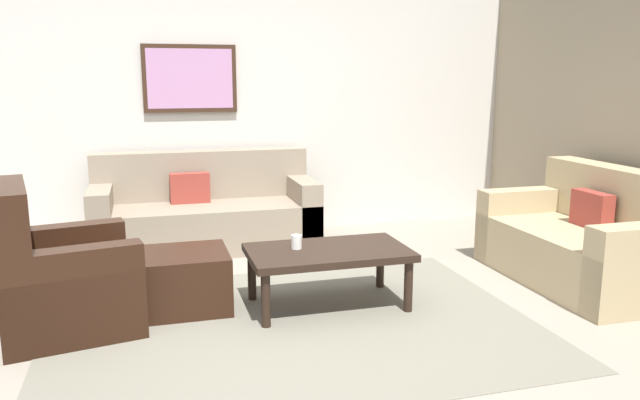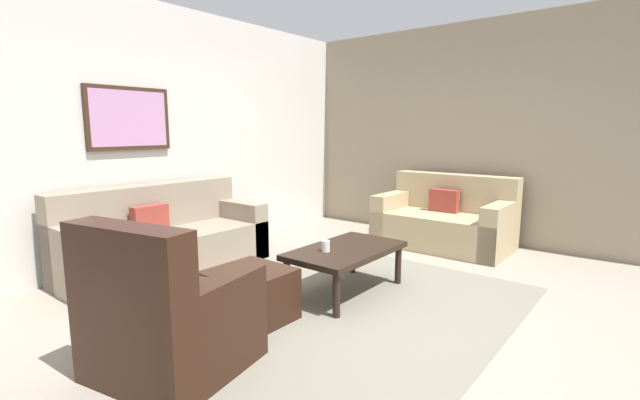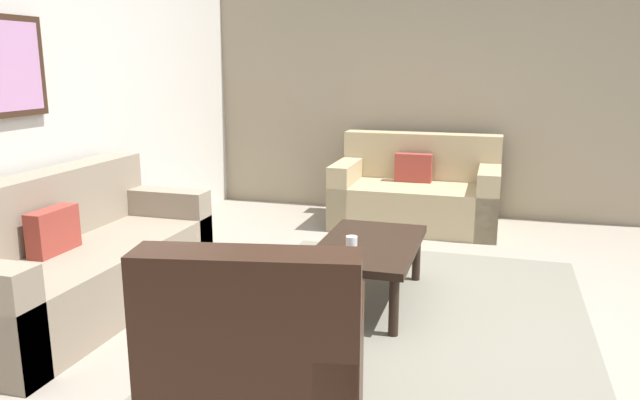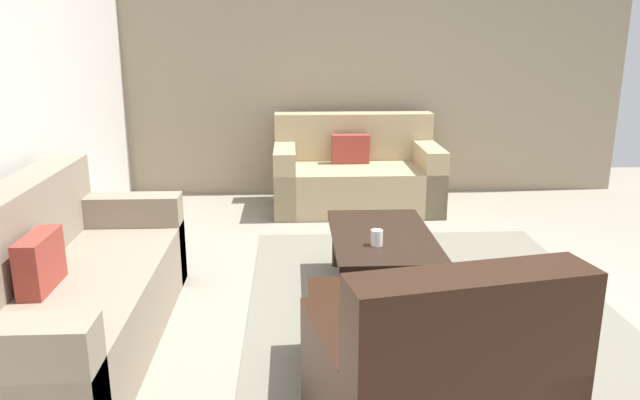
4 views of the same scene
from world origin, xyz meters
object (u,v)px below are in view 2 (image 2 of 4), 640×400
at_px(couch_loveseat, 446,222).
at_px(coffee_table, 346,253).
at_px(ottoman, 250,296).
at_px(couch_main, 162,242).
at_px(armchair_leather, 165,325).
at_px(cup, 326,246).
at_px(framed_artwork, 129,118).

relative_size(couch_loveseat, coffee_table, 1.43).
bearing_deg(coffee_table, ottoman, 166.75).
relative_size(couch_main, couch_loveseat, 1.29).
height_order(ottoman, coffee_table, coffee_table).
xyz_separation_m(armchair_leather, coffee_table, (1.76, -0.06, 0.05)).
xyz_separation_m(armchair_leather, cup, (1.55, 0.00, 0.15)).
height_order(couch_loveseat, cup, couch_loveseat).
bearing_deg(cup, couch_loveseat, -2.67).
distance_m(couch_main, framed_artwork, 1.32).
xyz_separation_m(couch_main, framed_artwork, (-0.06, 0.39, 1.26)).
relative_size(couch_main, cup, 21.02).
xyz_separation_m(armchair_leather, framed_artwork, (1.03, 2.17, 1.25)).
height_order(cup, framed_artwork, framed_artwork).
distance_m(couch_loveseat, armchair_leather, 3.88).
bearing_deg(framed_artwork, couch_main, -81.47).
relative_size(couch_main, coffee_table, 1.85).
xyz_separation_m(ottoman, cup, (0.74, -0.16, 0.26)).
distance_m(ottoman, framed_artwork, 2.44).
relative_size(coffee_table, cup, 11.38).
bearing_deg(coffee_table, framed_artwork, 107.94).
bearing_deg(armchair_leather, couch_loveseat, -1.55).
xyz_separation_m(couch_loveseat, ottoman, (-3.06, 0.27, -0.10)).
bearing_deg(couch_main, cup, -75.59).
xyz_separation_m(couch_loveseat, coffee_table, (-2.12, 0.04, 0.06)).
distance_m(armchair_leather, coffee_table, 1.76).
distance_m(cup, framed_artwork, 2.48).
bearing_deg(framed_artwork, cup, -76.63).
bearing_deg(ottoman, framed_artwork, 83.70).
bearing_deg(couch_main, framed_artwork, 98.53).
bearing_deg(framed_artwork, armchair_leather, -115.46).
distance_m(ottoman, cup, 0.80).
bearing_deg(framed_artwork, ottoman, -96.30).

